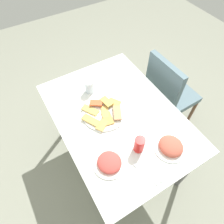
{
  "coord_description": "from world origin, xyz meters",
  "views": [
    {
      "loc": [
        0.71,
        -0.47,
        1.94
      ],
      "look_at": [
        -0.03,
        -0.03,
        0.77
      ],
      "focal_mm": 32.14,
      "sensor_mm": 36.0,
      "label": 1
    }
  ],
  "objects_px": {
    "drinking_glass": "(89,86)",
    "dining_chair": "(168,92)",
    "paper_napkin": "(148,173)",
    "spoon": "(151,171)",
    "salad_plate_rice": "(109,163)",
    "soda_can": "(139,145)",
    "fork": "(146,174)",
    "dining_table": "(117,121)",
    "pide_platter": "(104,112)",
    "salad_plate_greens": "(171,146)"
  },
  "relations": [
    {
      "from": "salad_plate_rice",
      "to": "spoon",
      "type": "distance_m",
      "value": 0.26
    },
    {
      "from": "dining_chair",
      "to": "pide_platter",
      "type": "distance_m",
      "value": 0.79
    },
    {
      "from": "pide_platter",
      "to": "soda_can",
      "type": "bearing_deg",
      "value": 8.28
    },
    {
      "from": "soda_can",
      "to": "spoon",
      "type": "xyz_separation_m",
      "value": [
        0.16,
        -0.02,
        -0.06
      ]
    },
    {
      "from": "dining_table",
      "to": "pide_platter",
      "type": "distance_m",
      "value": 0.14
    },
    {
      "from": "dining_table",
      "to": "paper_napkin",
      "type": "distance_m",
      "value": 0.48
    },
    {
      "from": "drinking_glass",
      "to": "paper_napkin",
      "type": "bearing_deg",
      "value": 0.05
    },
    {
      "from": "drinking_glass",
      "to": "spoon",
      "type": "relative_size",
      "value": 0.59
    },
    {
      "from": "paper_napkin",
      "to": "soda_can",
      "type": "bearing_deg",
      "value": 165.97
    },
    {
      "from": "paper_napkin",
      "to": "fork",
      "type": "xyz_separation_m",
      "value": [
        0.0,
        -0.02,
        0.0
      ]
    },
    {
      "from": "soda_can",
      "to": "drinking_glass",
      "type": "bearing_deg",
      "value": -176.16
    },
    {
      "from": "pide_platter",
      "to": "fork",
      "type": "relative_size",
      "value": 1.82
    },
    {
      "from": "salad_plate_rice",
      "to": "drinking_glass",
      "type": "distance_m",
      "value": 0.63
    },
    {
      "from": "dining_chair",
      "to": "fork",
      "type": "height_order",
      "value": "dining_chair"
    },
    {
      "from": "dining_chair",
      "to": "fork",
      "type": "distance_m",
      "value": 0.99
    },
    {
      "from": "paper_napkin",
      "to": "spoon",
      "type": "bearing_deg",
      "value": 90.0
    },
    {
      "from": "pide_platter",
      "to": "fork",
      "type": "xyz_separation_m",
      "value": [
        0.53,
        -0.01,
        -0.01
      ]
    },
    {
      "from": "fork",
      "to": "spoon",
      "type": "height_order",
      "value": "same"
    },
    {
      "from": "salad_plate_greens",
      "to": "soda_can",
      "type": "xyz_separation_m",
      "value": [
        -0.1,
        -0.18,
        0.04
      ]
    },
    {
      "from": "drinking_glass",
      "to": "dining_chair",
      "type": "bearing_deg",
      "value": 76.06
    },
    {
      "from": "drinking_glass",
      "to": "spoon",
      "type": "bearing_deg",
      "value": 1.38
    },
    {
      "from": "salad_plate_rice",
      "to": "fork",
      "type": "height_order",
      "value": "salad_plate_rice"
    },
    {
      "from": "dining_chair",
      "to": "soda_can",
      "type": "distance_m",
      "value": 0.87
    },
    {
      "from": "dining_chair",
      "to": "fork",
      "type": "xyz_separation_m",
      "value": [
        0.6,
        -0.74,
        0.25
      ]
    },
    {
      "from": "salad_plate_rice",
      "to": "paper_napkin",
      "type": "xyz_separation_m",
      "value": [
        0.17,
        0.17,
        -0.02
      ]
    },
    {
      "from": "salad_plate_greens",
      "to": "drinking_glass",
      "type": "distance_m",
      "value": 0.75
    },
    {
      "from": "dining_chair",
      "to": "pide_platter",
      "type": "xyz_separation_m",
      "value": [
        0.07,
        -0.74,
        0.26
      ]
    },
    {
      "from": "drinking_glass",
      "to": "salad_plate_rice",
      "type": "bearing_deg",
      "value": -15.85
    },
    {
      "from": "pide_platter",
      "to": "salad_plate_greens",
      "type": "xyz_separation_m",
      "value": [
        0.47,
        0.24,
        0.01
      ]
    },
    {
      "from": "paper_napkin",
      "to": "fork",
      "type": "distance_m",
      "value": 0.02
    },
    {
      "from": "dining_table",
      "to": "fork",
      "type": "distance_m",
      "value": 0.48
    },
    {
      "from": "drinking_glass",
      "to": "fork",
      "type": "relative_size",
      "value": 0.57
    },
    {
      "from": "paper_napkin",
      "to": "fork",
      "type": "relative_size",
      "value": 0.85
    },
    {
      "from": "drinking_glass",
      "to": "paper_napkin",
      "type": "xyz_separation_m",
      "value": [
        0.78,
        0.0,
        -0.05
      ]
    },
    {
      "from": "salad_plate_greens",
      "to": "spoon",
      "type": "bearing_deg",
      "value": -73.24
    },
    {
      "from": "salad_plate_greens",
      "to": "spoon",
      "type": "distance_m",
      "value": 0.22
    },
    {
      "from": "dining_table",
      "to": "drinking_glass",
      "type": "xyz_separation_m",
      "value": [
        -0.32,
        -0.06,
        0.13
      ]
    },
    {
      "from": "fork",
      "to": "spoon",
      "type": "relative_size",
      "value": 1.04
    },
    {
      "from": "dining_table",
      "to": "soda_can",
      "type": "distance_m",
      "value": 0.33
    },
    {
      "from": "soda_can",
      "to": "spoon",
      "type": "height_order",
      "value": "soda_can"
    },
    {
      "from": "soda_can",
      "to": "fork",
      "type": "xyz_separation_m",
      "value": [
        0.16,
        -0.06,
        -0.06
      ]
    },
    {
      "from": "paper_napkin",
      "to": "spoon",
      "type": "height_order",
      "value": "spoon"
    },
    {
      "from": "dining_table",
      "to": "dining_chair",
      "type": "height_order",
      "value": "dining_chair"
    },
    {
      "from": "soda_can",
      "to": "spoon",
      "type": "distance_m",
      "value": 0.17
    },
    {
      "from": "soda_can",
      "to": "drinking_glass",
      "type": "distance_m",
      "value": 0.62
    },
    {
      "from": "dining_chair",
      "to": "spoon",
      "type": "bearing_deg",
      "value": -49.77
    },
    {
      "from": "dining_chair",
      "to": "paper_napkin",
      "type": "bearing_deg",
      "value": -50.48
    },
    {
      "from": "soda_can",
      "to": "spoon",
      "type": "bearing_deg",
      "value": -7.94
    },
    {
      "from": "pide_platter",
      "to": "drinking_glass",
      "type": "distance_m",
      "value": 0.26
    },
    {
      "from": "pide_platter",
      "to": "soda_can",
      "type": "relative_size",
      "value": 2.75
    }
  ]
}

